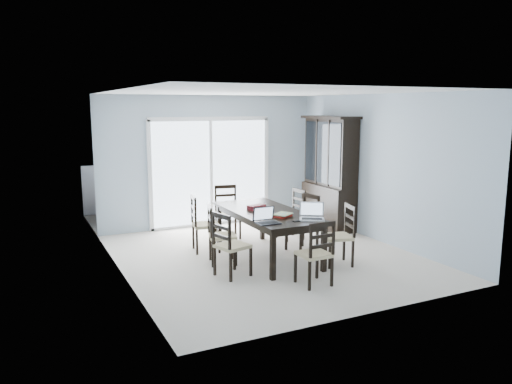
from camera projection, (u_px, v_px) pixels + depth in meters
floor at (267, 257)px, 8.00m from camera, size 5.00×5.00×0.00m
ceiling at (267, 92)px, 7.56m from camera, size 5.00×5.00×0.00m
back_wall at (210, 161)px, 10.00m from camera, size 4.50×0.02×2.60m
wall_left at (121, 187)px, 6.81m from camera, size 0.02×5.00×2.60m
wall_right at (381, 169)px, 8.75m from camera, size 0.02×5.00×2.60m
balcony at (195, 217)px, 11.11m from camera, size 4.50×2.00×0.10m
railing at (181, 184)px, 11.90m from camera, size 4.50×0.06×1.10m
dining_table at (267, 216)px, 7.89m from camera, size 1.00×2.20×0.75m
china_hutch at (330, 174)px, 9.80m from camera, size 0.50×1.38×2.20m
sliding_door at (211, 172)px, 10.01m from camera, size 2.52×0.05×2.18m
chair_left_near at (227, 238)px, 6.96m from camera, size 0.51×0.50×1.08m
chair_left_mid at (217, 228)px, 7.58m from camera, size 0.49×0.48×1.05m
chair_left_far at (200, 217)px, 8.22m from camera, size 0.49×0.48×1.09m
chair_right_near at (343, 228)px, 7.55m from camera, size 0.50×0.49×1.07m
chair_right_mid at (306, 216)px, 8.32m from camera, size 0.48×0.47×1.08m
chair_right_far at (294, 208)px, 9.05m from camera, size 0.43×0.42×1.04m
chair_end_near at (318, 247)px, 6.60m from camera, size 0.40×0.41×1.04m
chair_end_far at (227, 205)px, 9.20m from camera, size 0.48×0.49×1.10m
laptop_dark at (268, 220)px, 7.02m from camera, size 0.33×0.23×0.23m
laptop_silver at (312, 216)px, 7.26m from camera, size 0.44×0.40×0.25m
book_stack at (282, 215)px, 7.48m from camera, size 0.35×0.33×0.05m
cell_phone at (297, 221)px, 7.16m from camera, size 0.13×0.07×0.01m
game_box at (256, 207)px, 8.00m from camera, size 0.32×0.21×0.07m
hot_tub at (171, 197)px, 10.81m from camera, size 1.94×1.80×0.87m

